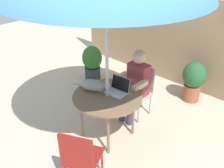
{
  "coord_description": "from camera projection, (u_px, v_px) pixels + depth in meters",
  "views": [
    {
      "loc": [
        2.13,
        -2.2,
        2.69
      ],
      "look_at": [
        0.0,
        0.1,
        0.88
      ],
      "focal_mm": 40.11,
      "sensor_mm": 36.0,
      "label": 1
    }
  ],
  "objects": [
    {
      "name": "chair_occupied",
      "position": [
        141.0,
        87.0,
        4.25
      ],
      "size": [
        0.4,
        0.4,
        0.88
      ],
      "color": "#B2A899",
      "rests_on": "ground"
    },
    {
      "name": "chair_empty",
      "position": [
        80.0,
        156.0,
        2.9
      ],
      "size": [
        0.53,
        0.53,
        0.88
      ],
      "color": "maroon",
      "rests_on": "ground"
    },
    {
      "name": "potted_plant_by_chair",
      "position": [
        92.0,
        62.0,
        5.35
      ],
      "size": [
        0.42,
        0.42,
        0.78
      ],
      "color": "#33383D",
      "rests_on": "ground"
    },
    {
      "name": "fence_back",
      "position": [
        185.0,
        44.0,
        4.97
      ],
      "size": [
        5.44,
        0.08,
        1.81
      ],
      "primitive_type": "cube",
      "color": "#937756",
      "rests_on": "ground"
    },
    {
      "name": "person_seated",
      "position": [
        135.0,
        82.0,
        4.07
      ],
      "size": [
        0.48,
        0.48,
        1.22
      ],
      "color": "maroon",
      "rests_on": "ground"
    },
    {
      "name": "potted_plant_near_fence",
      "position": [
        193.0,
        80.0,
        4.65
      ],
      "size": [
        0.43,
        0.43,
        0.78
      ],
      "color": "#9E5138",
      "rests_on": "ground"
    },
    {
      "name": "laptop",
      "position": [
        118.0,
        88.0,
        3.69
      ],
      "size": [
        0.32,
        0.28,
        0.21
      ],
      "color": "silver",
      "rests_on": "patio_table"
    },
    {
      "name": "patio_table",
      "position": [
        107.0,
        99.0,
        3.65
      ],
      "size": [
        1.02,
        1.02,
        0.73
      ],
      "color": "brown",
      "rests_on": "ground"
    },
    {
      "name": "ground_plane",
      "position": [
        108.0,
        134.0,
        3.99
      ],
      "size": [
        14.0,
        14.0,
        0.0
      ],
      "primitive_type": "plane",
      "color": "beige"
    },
    {
      "name": "cat",
      "position": [
        95.0,
        86.0,
        3.71
      ],
      "size": [
        0.62,
        0.34,
        0.17
      ],
      "color": "gray",
      "rests_on": "patio_table"
    }
  ]
}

